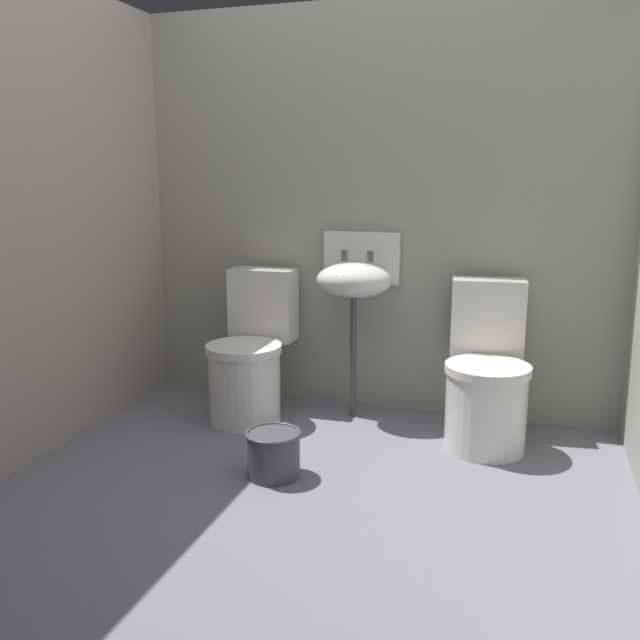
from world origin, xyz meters
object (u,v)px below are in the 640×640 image
object	(u,v)px
toilet_right	(486,379)
bucket	(273,453)
toilet_left	(250,359)
sink	(355,278)

from	to	relation	value
toilet_right	bucket	size ratio (longest dim) A/B	3.17
bucket	toilet_left	bearing A→B (deg)	120.46
toilet_left	toilet_right	size ratio (longest dim) A/B	1.00
toilet_right	toilet_left	bearing A→B (deg)	-6.11
toilet_left	toilet_right	world-z (taller)	same
toilet_left	sink	xyz separation A→B (m)	(0.53, 0.19, 0.43)
sink	toilet_right	bearing A→B (deg)	-14.83
toilet_right	bucket	xyz separation A→B (m)	(-0.84, -0.67, -0.21)
toilet_left	sink	world-z (taller)	sink
toilet_right	bucket	bearing A→B (deg)	32.40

